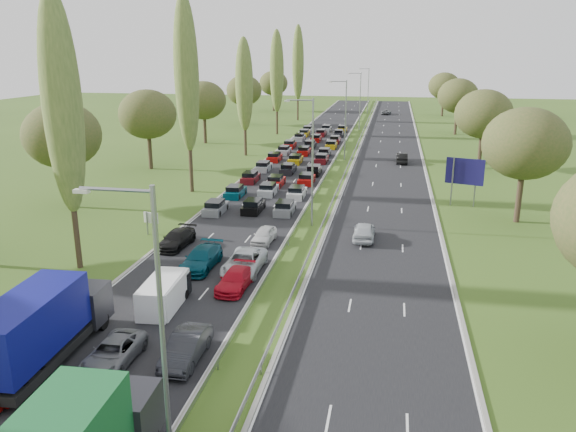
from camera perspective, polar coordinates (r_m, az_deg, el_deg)
The scene contains 25 objects.
ground at distance 89.48m, azimuth 5.86°, elevation 5.93°, with size 260.00×260.00×0.00m, color #38551A.
near_carriageway at distance 92.70m, azimuth 1.81°, elevation 6.37°, with size 10.50×215.00×0.04m, color black.
far_carriageway at distance 91.65m, azimuth 10.23°, elevation 6.00°, with size 10.50×215.00×0.04m, color black.
central_reservation at distance 91.83m, azimuth 6.01°, elevation 6.54°, with size 2.36×215.00×0.32m.
lamp_columns at distance 86.63m, azimuth 5.86°, elevation 9.61°, with size 0.18×140.18×12.00m.
poplar_row at distance 79.47m, azimuth -6.56°, elevation 13.62°, with size 2.80×127.80×22.44m.
woodland_left at distance 78.47m, azimuth -15.11°, elevation 9.69°, with size 8.00×166.00×11.10m.
woodland_right at distance 75.88m, azimuth 20.14°, elevation 9.06°, with size 8.00×153.00×11.10m.
traffic_queue_fill at distance 87.94m, azimuth 1.32°, elevation 6.12°, with size 9.08×68.23×0.80m.
near_car_1 at distance 31.32m, azimuth -26.26°, elevation -14.61°, with size 1.48×4.24×1.40m, color #9B0B09.
near_car_3 at distance 48.57m, azimuth -11.26°, elevation -2.29°, with size 1.96×4.81×1.40m, color black.
near_car_6 at distance 31.87m, azimuth -17.35°, elevation -13.11°, with size 2.17×4.71×1.31m, color slate.
near_car_7 at distance 43.50m, azimuth -8.80°, elevation -4.27°, with size 2.17×5.35×1.55m, color #053D4D.
near_car_9 at distance 31.23m, azimuth -10.31°, elevation -13.01°, with size 1.61×4.63×1.52m, color black.
near_car_10 at distance 42.37m, azimuth -4.47°, elevation -4.69°, with size 2.58×5.60×1.56m, color silver.
near_car_11 at distance 39.58m, azimuth -5.35°, elevation -6.42°, with size 1.90×4.67×1.36m, color #B00A1B.
near_car_12 at distance 48.74m, azimuth -2.45°, elevation -1.96°, with size 1.58×3.92×1.34m, color silver.
far_car_0 at distance 49.88m, azimuth 7.74°, elevation -1.52°, with size 1.86×4.61×1.57m, color #B6BBC0.
far_car_1 at distance 86.04m, azimuth 11.48°, elevation 5.81°, with size 1.60×4.60×1.51m, color black.
far_car_2 at distance 154.95m, azimuth 9.97°, elevation 10.38°, with size 2.23×4.84×1.34m, color slate.
blue_lorry at distance 32.68m, azimuth -23.69°, elevation -10.15°, with size 2.72×9.80×4.14m.
white_van_front at distance 37.47m, azimuth -12.55°, elevation -7.62°, with size 1.89×4.82×1.94m.
white_van_rear at distance 37.56m, azimuth -12.21°, elevation -7.58°, with size 1.83×4.68×1.88m.
info_sign at distance 52.13m, azimuth -13.74°, elevation -0.42°, with size 1.49×0.42×2.10m.
direction_sign at distance 62.58m, azimuth 17.51°, elevation 4.13°, with size 3.85×1.27×5.20m.
Camera 1 is at (11.71, -7.75, 15.91)m, focal length 35.00 mm.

